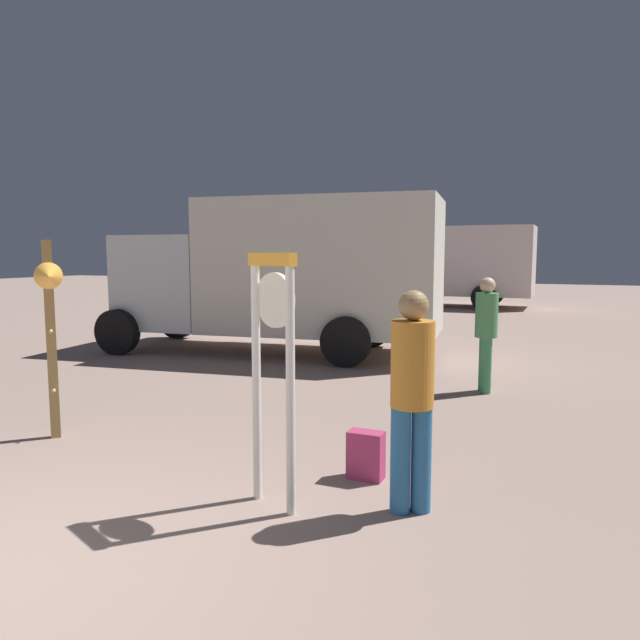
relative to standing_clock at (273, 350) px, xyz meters
The scene contains 7 objects.
standing_clock is the anchor object (origin of this frame).
arrow_sign 2.78m from the standing_clock, behind, with size 0.92×0.84×2.14m.
person_near_clock 1.11m from the standing_clock, 17.44° to the left, with size 0.33×0.33×1.72m.
backpack 1.42m from the standing_clock, 60.03° to the left, with size 0.31×0.22×0.43m.
person_distant 4.76m from the standing_clock, 78.06° to the left, with size 0.32×0.32×1.66m.
box_truck_near 7.40m from the standing_clock, 115.68° to the left, with size 6.91×3.30×3.05m.
box_truck_far 18.99m from the standing_clock, 96.90° to the left, with size 6.74×2.63×3.02m.
Camera 1 is at (3.25, -2.28, 1.99)m, focal length 33.03 mm.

